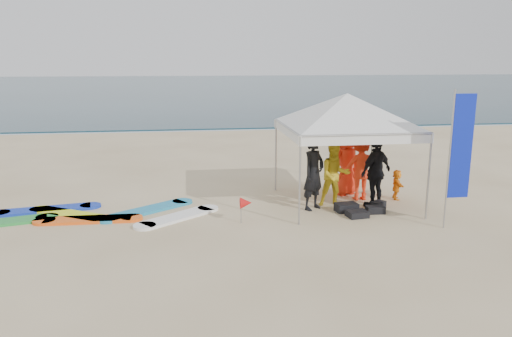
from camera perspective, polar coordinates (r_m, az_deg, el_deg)
The scene contains 14 objects.
ground at distance 10.39m, azimuth 4.55°, elevation -9.51°, with size 120.00×120.00×0.00m, color beige.
ocean at distance 69.54m, azimuth -6.20°, elevation 9.28°, with size 160.00×84.00×0.08m, color #0C2633.
shoreline_foam at distance 27.95m, azimuth -3.46°, elevation 4.51°, with size 160.00×1.20×0.01m, color silver.
person_black_a at distance 13.02m, azimuth 6.60°, elevation -0.54°, with size 0.70×0.46×1.93m, color black.
person_yellow at distance 13.41m, azimuth 9.00°, elevation -0.72°, with size 0.83×0.65×1.71m, color gold.
person_orange_a at distance 14.16m, azimuth 11.85°, elevation 0.16°, with size 1.19×0.69×1.85m, color #FF3616.
person_black_b at distance 13.54m, azimuth 13.53°, elevation -0.41°, with size 1.10×0.46×1.88m, color black.
person_orange_b at distance 14.58m, azimuth 10.30°, elevation 0.61°, with size 0.91×0.59×1.86m, color red.
person_seated at distance 14.52m, azimuth 15.77°, elevation -1.77°, with size 0.79×0.25×0.85m, color orange.
canopy_tent at distance 13.39m, azimuth 10.41°, elevation 8.41°, with size 4.53×4.53×3.42m.
feather_flag at distance 12.22m, azimuth 22.29°, elevation 2.14°, with size 0.54×0.04×3.21m.
marker_pennant at distance 11.96m, azimuth -1.17°, elevation -3.97°, with size 0.28×0.28×0.64m.
gear_pile at distance 13.11m, azimuth 11.83°, elevation -4.57°, with size 1.44×1.05×0.22m.
surfboard_spread at distance 13.23m, azimuth -18.16°, elevation -5.06°, with size 5.77×2.37×0.07m.
Camera 1 is at (-2.12, -9.40, 3.89)m, focal length 35.00 mm.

